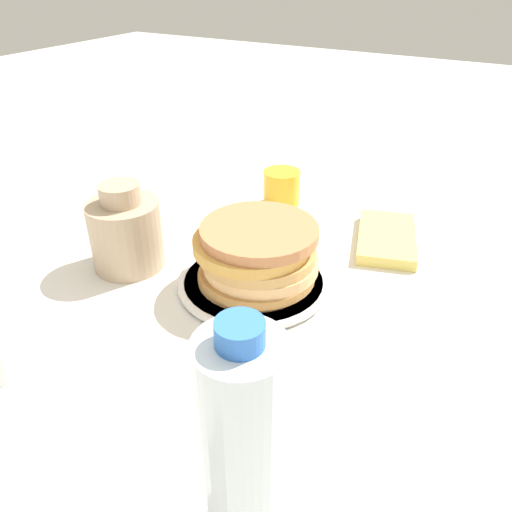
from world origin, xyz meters
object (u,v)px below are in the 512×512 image
object	(u,v)px
plate	(256,283)
juice_glass	(282,188)
cream_jug	(126,232)
pancake_stack	(257,255)
water_bottle_near	(242,450)

from	to	relation	value
plate	juice_glass	bearing A→B (deg)	-160.31
plate	cream_jug	xyz separation A→B (m)	(0.05, -0.21, 0.05)
plate	pancake_stack	distance (m)	0.05
plate	water_bottle_near	xyz separation A→B (m)	(0.33, 0.17, 0.10)
plate	juice_glass	size ratio (longest dim) A/B	3.14
pancake_stack	juice_glass	size ratio (longest dim) A/B	2.50
plate	juice_glass	world-z (taller)	juice_glass
pancake_stack	water_bottle_near	bearing A→B (deg)	27.72
plate	pancake_stack	size ratio (longest dim) A/B	1.26
cream_jug	water_bottle_near	size ratio (longest dim) A/B	0.60
pancake_stack	water_bottle_near	distance (m)	0.37
juice_glass	cream_jug	size ratio (longest dim) A/B	0.52
pancake_stack	juice_glass	xyz separation A→B (m)	(-0.28, -0.10, -0.02)
pancake_stack	cream_jug	size ratio (longest dim) A/B	1.30
juice_glass	cream_jug	distance (m)	0.34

